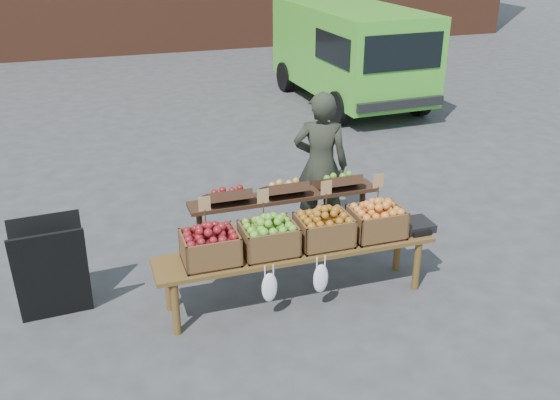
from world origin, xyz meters
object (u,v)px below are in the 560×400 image
object	(u,v)px
crate_russet_pears	(269,239)
weighing_scale	(414,225)
delivery_van	(349,55)
crate_red_apples	(324,230)
chalkboard_sign	(51,270)
vendor	(321,165)
crate_golden_apples	(210,248)
crate_green_apples	(376,222)
back_table	(284,219)
display_bench	(296,274)

from	to	relation	value
crate_russet_pears	weighing_scale	xyz separation A→B (m)	(1.52, 0.00, -0.10)
delivery_van	crate_red_apples	bearing A→B (deg)	-118.40
chalkboard_sign	crate_red_apples	size ratio (longest dim) A/B	1.94
vendor	crate_russet_pears	bearing A→B (deg)	75.21
chalkboard_sign	crate_russet_pears	size ratio (longest dim) A/B	1.94
chalkboard_sign	crate_russet_pears	distance (m)	2.00
crate_golden_apples	crate_green_apples	xyz separation A→B (m)	(1.65, 0.00, 0.00)
back_table	crate_russet_pears	world-z (taller)	back_table
chalkboard_sign	display_bench	bearing A→B (deg)	-14.91
back_table	crate_green_apples	xyz separation A→B (m)	(0.71, -0.72, 0.19)
crate_red_apples	weighing_scale	world-z (taller)	crate_red_apples
back_table	weighing_scale	world-z (taller)	back_table
crate_russet_pears	weighing_scale	distance (m)	1.53
delivery_van	back_table	size ratio (longest dim) A/B	2.02
vendor	weighing_scale	bearing A→B (deg)	136.28
vendor	back_table	bearing A→B (deg)	65.01
vendor	crate_russet_pears	xyz separation A→B (m)	(-1.01, -1.26, -0.15)
display_bench	vendor	bearing A→B (deg)	59.68
delivery_van	chalkboard_sign	size ratio (longest dim) A/B	4.37
crate_russet_pears	crate_red_apples	distance (m)	0.55
delivery_van	crate_red_apples	xyz separation A→B (m)	(-3.15, -6.50, -0.24)
display_bench	crate_golden_apples	bearing A→B (deg)	180.00
crate_golden_apples	crate_russet_pears	size ratio (longest dim) A/B	1.00
vendor	weighing_scale	world-z (taller)	vendor
vendor	crate_russet_pears	distance (m)	1.62
crate_green_apples	crate_golden_apples	bearing A→B (deg)	180.00
chalkboard_sign	back_table	world-z (taller)	back_table
crate_red_apples	crate_golden_apples	bearing A→B (deg)	180.00
vendor	back_table	size ratio (longest dim) A/B	0.81
back_table	delivery_van	bearing A→B (deg)	60.20
chalkboard_sign	crate_red_apples	xyz separation A→B (m)	(2.49, -0.44, 0.23)
weighing_scale	crate_russet_pears	bearing A→B (deg)	180.00
delivery_van	crate_red_apples	distance (m)	7.23
display_bench	crate_golden_apples	xyz separation A→B (m)	(-0.82, 0.00, 0.42)
crate_green_apples	weighing_scale	xyz separation A→B (m)	(0.43, 0.00, -0.10)
display_bench	crate_russet_pears	bearing A→B (deg)	180.00
crate_golden_apples	display_bench	bearing A→B (deg)	0.00
back_table	display_bench	xyz separation A→B (m)	(-0.12, -0.72, -0.24)
vendor	crate_red_apples	xyz separation A→B (m)	(-0.46, -1.26, -0.15)
crate_golden_apples	crate_red_apples	size ratio (longest dim) A/B	1.00
crate_russet_pears	delivery_van	bearing A→B (deg)	60.33
crate_golden_apples	crate_red_apples	world-z (taller)	same
chalkboard_sign	vendor	bearing A→B (deg)	11.83
crate_russet_pears	weighing_scale	bearing A→B (deg)	0.00
vendor	display_bench	world-z (taller)	vendor
weighing_scale	back_table	bearing A→B (deg)	147.55
crate_russet_pears	crate_red_apples	world-z (taller)	same
display_bench	crate_golden_apples	size ratio (longest dim) A/B	5.40
crate_green_apples	weighing_scale	distance (m)	0.44
back_table	crate_russet_pears	bearing A→B (deg)	-118.62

